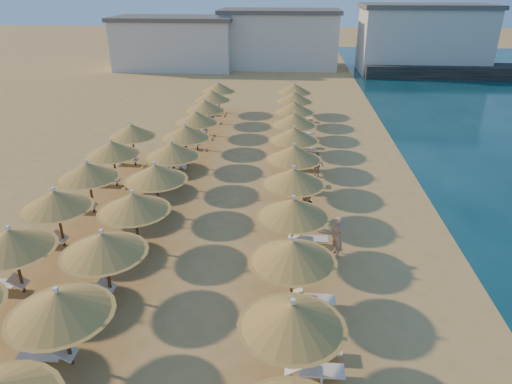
# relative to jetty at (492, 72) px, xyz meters

# --- Properties ---
(ground) EXTENTS (220.00, 220.00, 0.00)m
(ground) POSITION_rel_jetty_xyz_m (-26.27, -41.58, -0.75)
(ground) COLOR tan
(ground) RESTS_ON ground
(jetty) EXTENTS (30.01, 4.04, 1.50)m
(jetty) POSITION_rel_jetty_xyz_m (0.00, 0.00, 0.00)
(jetty) COLOR black
(jetty) RESTS_ON ground
(hotel_blocks) EXTENTS (46.95, 11.47, 8.10)m
(hotel_blocks) POSITION_rel_jetty_xyz_m (-22.98, 4.54, 2.95)
(hotel_blocks) COLOR beige
(hotel_blocks) RESTS_ON ground
(parasol_row_east) EXTENTS (3.04, 38.64, 2.77)m
(parasol_row_east) POSITION_rel_jetty_xyz_m (-23.46, -36.14, 1.44)
(parasol_row_east) COLOR brown
(parasol_row_east) RESTS_ON ground
(parasol_row_west) EXTENTS (3.04, 38.64, 2.77)m
(parasol_row_west) POSITION_rel_jetty_xyz_m (-29.98, -36.14, 1.44)
(parasol_row_west) COLOR brown
(parasol_row_west) RESTS_ON ground
(parasol_row_inland) EXTENTS (3.04, 19.22, 2.77)m
(parasol_row_inland) POSITION_rel_jetty_xyz_m (-33.29, -39.38, 1.44)
(parasol_row_inland) COLOR brown
(parasol_row_inland) RESTS_ON ground
(loungers) EXTENTS (12.92, 36.15, 0.66)m
(loungers) POSITION_rel_jetty_xyz_m (-27.80, -36.78, -0.41)
(loungers) COLOR white
(loungers) RESTS_ON ground
(beachgoer_a) EXTENTS (0.64, 0.75, 1.75)m
(beachgoer_a) POSITION_rel_jetty_xyz_m (-21.61, -40.77, 0.13)
(beachgoer_a) COLOR tan
(beachgoer_a) RESTS_ON ground
(beachgoer_b) EXTENTS (0.96, 1.09, 1.89)m
(beachgoer_b) POSITION_rel_jetty_xyz_m (-22.88, -38.74, 0.20)
(beachgoer_b) COLOR tan
(beachgoer_b) RESTS_ON ground
(beachgoer_c) EXTENTS (0.97, 0.86, 1.58)m
(beachgoer_c) POSITION_rel_jetty_xyz_m (-22.10, -32.35, 0.04)
(beachgoer_c) COLOR tan
(beachgoer_c) RESTS_ON ground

